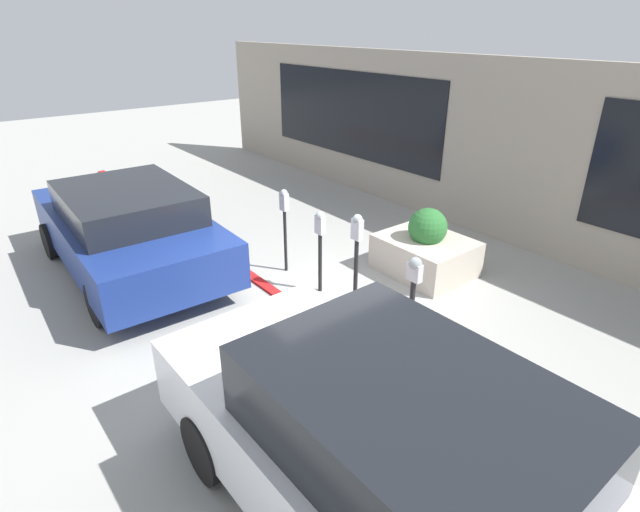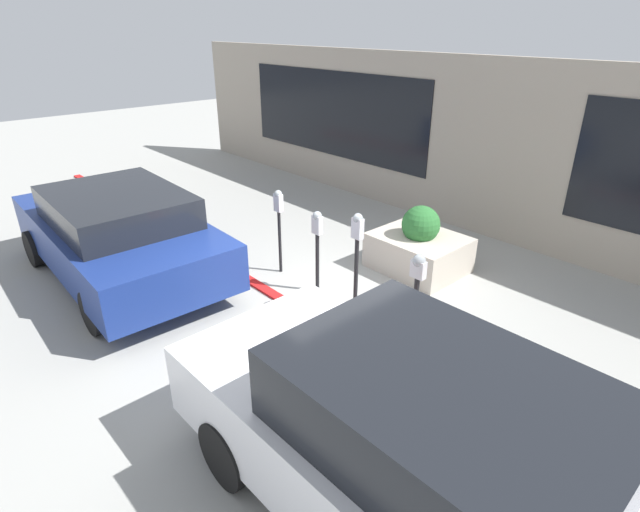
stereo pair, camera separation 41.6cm
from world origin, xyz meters
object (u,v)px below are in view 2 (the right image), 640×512
parking_meter_middle (317,236)px  parked_car_front (422,453)px  parking_meter_nearest (417,282)px  planter_box (419,247)px  parking_meter_second (357,246)px  parked_car_middle (118,233)px  parking_meter_fourth (279,214)px

parking_meter_middle → parked_car_front: (-3.50, 2.08, -0.09)m
parking_meter_nearest → planter_box: bearing=-53.9°
parking_meter_second → parked_car_front: size_ratio=0.34×
parking_meter_second → parked_car_middle: parking_meter_second is taller
parking_meter_second → parking_meter_middle: parking_meter_second is taller
parking_meter_fourth → parked_car_middle: (1.56, 1.98, -0.24)m
parking_meter_nearest → parked_car_middle: 4.74m
parked_car_front → parking_meter_nearest: bearing=-51.8°
parking_meter_middle → parking_meter_fourth: parking_meter_fourth is taller
parked_car_middle → parking_meter_fourth: bearing=-126.4°
parking_meter_second → parked_car_front: parked_car_front is taller
parking_meter_middle → parking_meter_fourth: size_ratio=0.92×
parked_car_front → parked_car_middle: size_ratio=0.99×
parking_meter_nearest → parking_meter_fourth: parking_meter_fourth is taller
planter_box → parked_car_front: parked_car_front is taller
parked_car_front → parking_meter_fourth: bearing=-25.7°
parking_meter_second → parked_car_front: bearing=142.6°
parking_meter_fourth → parked_car_front: parked_car_front is taller
parking_meter_fourth → parked_car_middle: parked_car_middle is taller
parking_meter_second → parking_meter_fourth: (1.76, -0.05, -0.05)m
parking_meter_middle → planter_box: parking_meter_middle is taller
parking_meter_fourth → parked_car_front: 4.86m
parking_meter_second → parking_meter_fourth: bearing=-1.7°
parked_car_middle → parking_meter_middle: bearing=-139.1°
parking_meter_middle → parked_car_middle: bearing=39.1°
parking_meter_second → parked_car_middle: size_ratio=0.34×
parking_meter_nearest → parking_meter_second: bearing=0.6°
parking_meter_nearest → parked_car_front: (-1.63, 2.03, -0.07)m
parking_meter_nearest → parking_meter_fourth: (2.77, -0.04, 0.10)m
parking_meter_fourth → planter_box: parking_meter_fourth is taller
parking_meter_second → parked_car_middle: 3.85m
parking_meter_nearest → parked_car_front: parked_car_front is taller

